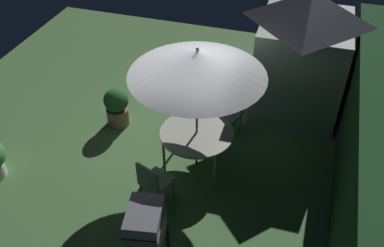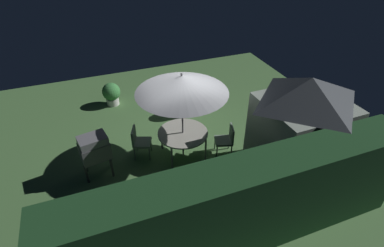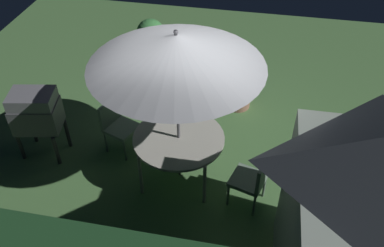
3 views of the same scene
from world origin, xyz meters
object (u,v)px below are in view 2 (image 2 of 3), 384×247
(chair_near_shed, at_px, (227,138))
(patio_table, at_px, (183,134))
(garden_shed, at_px, (300,127))
(potted_plant_by_shed, at_px, (183,103))
(potted_plant_by_grill, at_px, (111,93))
(chair_far_side, at_px, (139,140))
(patio_umbrella, at_px, (182,84))
(bbq_grill, at_px, (94,149))

(chair_near_shed, bearing_deg, patio_table, -17.02)
(garden_shed, relative_size, potted_plant_by_shed, 3.11)
(chair_near_shed, height_order, potted_plant_by_grill, chair_near_shed)
(potted_plant_by_shed, bearing_deg, patio_table, 70.31)
(patio_table, xyz_separation_m, chair_far_side, (1.12, -0.42, -0.21))
(potted_plant_by_shed, bearing_deg, chair_near_shed, 101.13)
(patio_umbrella, xyz_separation_m, potted_plant_by_grill, (1.41, -3.50, -1.78))
(garden_shed, distance_m, potted_plant_by_shed, 4.02)
(garden_shed, distance_m, chair_near_shed, 1.97)
(patio_umbrella, height_order, potted_plant_by_shed, patio_umbrella)
(patio_table, bearing_deg, bbq_grill, -1.81)
(bbq_grill, relative_size, chair_near_shed, 1.33)
(garden_shed, distance_m, chair_far_side, 4.18)
(patio_umbrella, height_order, potted_plant_by_grill, patio_umbrella)
(bbq_grill, relative_size, chair_far_side, 1.33)
(garden_shed, bearing_deg, patio_umbrella, -31.88)
(chair_far_side, bearing_deg, patio_umbrella, 159.35)
(potted_plant_by_grill, bearing_deg, patio_table, 111.94)
(chair_far_side, bearing_deg, patio_table, 159.35)
(bbq_grill, distance_m, potted_plant_by_shed, 3.54)
(garden_shed, xyz_separation_m, patio_umbrella, (2.47, -1.54, 0.87))
(chair_near_shed, height_order, potted_plant_by_shed, chair_near_shed)
(potted_plant_by_grill, bearing_deg, bbq_grill, 75.85)
(chair_near_shed, bearing_deg, garden_shed, 138.14)
(bbq_grill, bearing_deg, chair_near_shed, 172.94)
(patio_table, bearing_deg, potted_plant_by_shed, -109.69)
(potted_plant_by_grill, bearing_deg, potted_plant_by_shed, 143.60)
(potted_plant_by_shed, xyz_separation_m, potted_plant_by_grill, (2.11, -1.55, -0.00))
(garden_shed, height_order, chair_far_side, garden_shed)
(patio_umbrella, distance_m, bbq_grill, 2.66)
(chair_far_side, bearing_deg, chair_near_shed, 161.17)
(bbq_grill, height_order, chair_far_side, bbq_grill)
(bbq_grill, xyz_separation_m, chair_near_shed, (-3.42, 0.42, -0.33))
(bbq_grill, distance_m, chair_near_shed, 3.47)
(garden_shed, bearing_deg, patio_table, -31.88)
(chair_far_side, bearing_deg, bbq_grill, 16.90)
(chair_near_shed, bearing_deg, potted_plant_by_shed, -78.87)
(bbq_grill, relative_size, potted_plant_by_grill, 1.47)
(potted_plant_by_shed, relative_size, potted_plant_by_grill, 1.05)
(patio_umbrella, relative_size, bbq_grill, 2.09)
(chair_far_side, bearing_deg, potted_plant_by_shed, -140.01)
(bbq_grill, height_order, potted_plant_by_grill, bbq_grill)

